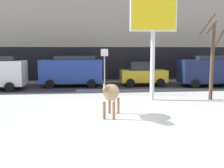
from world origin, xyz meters
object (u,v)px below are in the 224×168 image
at_px(cow_tan, 111,93).
at_px(bare_tree_left_lot, 212,57).
at_px(billboard, 153,21).
at_px(pedestrian_near_billboard, 186,71).
at_px(car_blue_van, 72,70).
at_px(pedestrian_far_left, 94,72).
at_px(car_yellow_hatchback, 143,74).
at_px(car_navy_van, 210,70).
at_px(pedestrian_by_cars, 194,71).
at_px(street_sign, 105,68).

height_order(cow_tan, bare_tree_left_lot, bare_tree_left_lot).
relative_size(billboard, pedestrian_near_billboard, 3.21).
bearing_deg(car_blue_van, pedestrian_far_left, 53.59).
bearing_deg(bare_tree_left_lot, car_blue_van, 142.08).
height_order(car_yellow_hatchback, bare_tree_left_lot, bare_tree_left_lot).
height_order(car_yellow_hatchback, pedestrian_near_billboard, car_yellow_hatchback).
bearing_deg(pedestrian_near_billboard, cow_tan, -124.14).
bearing_deg(car_yellow_hatchback, car_navy_van, -9.95).
relative_size(pedestrian_by_cars, bare_tree_left_lot, 0.36).
bearing_deg(cow_tan, bare_tree_left_lot, 28.26).
height_order(pedestrian_near_billboard, pedestrian_by_cars, same).
bearing_deg(street_sign, car_yellow_hatchback, 47.92).
height_order(car_blue_van, street_sign, street_sign).
bearing_deg(billboard, car_blue_van, 127.94).
height_order(billboard, pedestrian_near_billboard, billboard).
bearing_deg(pedestrian_near_billboard, car_navy_van, -82.38).
relative_size(billboard, car_blue_van, 1.20).
relative_size(cow_tan, car_blue_van, 0.42).
bearing_deg(car_yellow_hatchback, street_sign, -132.08).
bearing_deg(car_navy_van, pedestrian_far_left, 158.18).
bearing_deg(pedestrian_far_left, car_yellow_hatchback, -35.39).
xyz_separation_m(pedestrian_near_billboard, pedestrian_far_left, (-8.20, 0.00, 0.00)).
xyz_separation_m(car_blue_van, street_sign, (2.19, -3.75, 0.43)).
bearing_deg(cow_tan, street_sign, 88.11).
bearing_deg(car_navy_van, street_sign, -161.77).
xyz_separation_m(pedestrian_by_cars, bare_tree_left_lot, (-2.82, -8.61, 1.46)).
height_order(cow_tan, billboard, billboard).
bearing_deg(pedestrian_far_left, car_navy_van, -21.82).
xyz_separation_m(car_blue_van, pedestrian_near_billboard, (10.00, 2.44, -0.36)).
distance_m(cow_tan, street_sign, 5.64).
xyz_separation_m(pedestrian_near_billboard, street_sign, (-7.81, -6.19, 0.79)).
height_order(cow_tan, pedestrian_far_left, pedestrian_far_left).
relative_size(cow_tan, street_sign, 0.68).
bearing_deg(cow_tan, pedestrian_near_billboard, 55.86).
bearing_deg(street_sign, pedestrian_by_cars, 35.90).
height_order(car_yellow_hatchback, car_navy_van, car_navy_van).
distance_m(cow_tan, car_blue_van, 9.57).
height_order(cow_tan, pedestrian_by_cars, pedestrian_by_cars).
bearing_deg(car_blue_van, street_sign, -59.76).
height_order(car_navy_van, bare_tree_left_lot, bare_tree_left_lot).
xyz_separation_m(billboard, bare_tree_left_lot, (3.28, -0.22, -1.97)).
relative_size(pedestrian_near_billboard, street_sign, 0.61).
xyz_separation_m(billboard, pedestrian_far_left, (-2.84, 8.39, -3.43)).
bearing_deg(pedestrian_far_left, cow_tan, -89.01).
height_order(pedestrian_far_left, bare_tree_left_lot, bare_tree_left_lot).
distance_m(pedestrian_near_billboard, bare_tree_left_lot, 8.98).
xyz_separation_m(car_navy_van, pedestrian_far_left, (-8.66, 3.47, -0.36)).
bearing_deg(car_yellow_hatchback, car_blue_van, 178.43).
distance_m(pedestrian_by_cars, street_sign, 10.59).
distance_m(cow_tan, pedestrian_near_billboard, 14.24).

